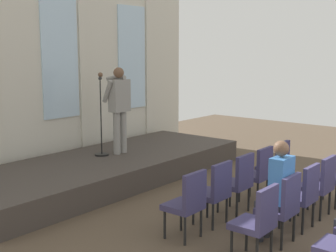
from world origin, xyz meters
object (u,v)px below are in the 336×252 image
at_px(speaker, 119,104).
at_px(chair_r1_c3, 320,182).
at_px(chair_r0_c1, 215,189).
at_px(chair_r0_c4, 276,164).
at_px(chair_r0_c0, 188,201).
at_px(mic_stand, 101,139).
at_px(chair_r0_c2, 238,180).
at_px(chair_r1_c0, 258,219).
at_px(chair_r1_c2, 303,193).
at_px(chair_r1_c4, 335,174).
at_px(audience_r1_c1, 277,187).
at_px(chair_r1_c1, 282,205).
at_px(chair_r0_c3, 258,171).

bearing_deg(speaker, chair_r1_c3, -86.87).
distance_m(chair_r0_c1, chair_r0_c4, 1.95).
bearing_deg(chair_r0_c0, mic_stand, 66.51).
bearing_deg(chair_r0_c4, chair_r0_c2, 180.00).
bearing_deg(chair_r1_c3, speaker, 93.13).
bearing_deg(chair_r0_c1, chair_r0_c2, 0.00).
height_order(chair_r0_c2, chair_r1_c3, same).
xyz_separation_m(chair_r1_c0, chair_r1_c2, (1.30, 0.00, 0.00)).
xyz_separation_m(chair_r0_c1, chair_r0_c2, (0.65, 0.00, 0.00)).
height_order(chair_r0_c0, chair_r1_c4, same).
bearing_deg(mic_stand, chair_r1_c3, -82.10).
relative_size(mic_stand, chair_r0_c4, 1.65).
distance_m(mic_stand, chair_r0_c4, 3.39).
distance_m(chair_r1_c2, chair_r1_c4, 1.30).
bearing_deg(chair_r0_c0, chair_r0_c1, 0.00).
bearing_deg(chair_r1_c0, chair_r1_c3, 0.00).
relative_size(speaker, chair_r0_c1, 1.84).
bearing_deg(chair_r0_c1, chair_r1_c4, -28.07).
relative_size(chair_r1_c2, chair_r1_c4, 1.00).
relative_size(chair_r1_c0, chair_r1_c2, 1.00).
bearing_deg(chair_r1_c0, chair_r0_c2, 38.65).
bearing_deg(audience_r1_c1, chair_r0_c0, 124.08).
height_order(chair_r1_c0, chair_r1_c4, same).
relative_size(chair_r0_c1, chair_r0_c4, 1.00).
relative_size(chair_r0_c2, audience_r1_c1, 0.69).
xyz_separation_m(speaker, chair_r0_c4, (0.87, -3.01, -0.92)).
bearing_deg(chair_r1_c3, chair_r1_c1, 180.00).
distance_m(mic_stand, audience_r1_c1, 4.17).
distance_m(chair_r0_c3, audience_r1_c1, 1.63).
bearing_deg(audience_r1_c1, chair_r0_c3, 36.47).
relative_size(chair_r0_c2, chair_r1_c3, 1.00).
relative_size(chair_r0_c0, chair_r1_c2, 1.00).
bearing_deg(chair_r0_c1, chair_r0_c4, 0.00).
relative_size(chair_r0_c4, chair_r1_c2, 1.00).
distance_m(chair_r0_c1, chair_r1_c0, 1.23).
distance_m(speaker, audience_r1_c1, 4.17).
bearing_deg(chair_r0_c2, audience_r1_c1, -124.08).
height_order(speaker, chair_r0_c0, speaker).
distance_m(chair_r0_c2, chair_r0_c4, 1.30).
height_order(speaker, mic_stand, speaker).
height_order(mic_stand, chair_r0_c1, mic_stand).
xyz_separation_m(speaker, mic_stand, (-0.36, 0.14, -0.67)).
height_order(chair_r1_c1, chair_r1_c4, same).
bearing_deg(chair_r0_c0, chair_r0_c2, 0.00).
distance_m(audience_r1_c1, chair_r1_c3, 1.32).
relative_size(mic_stand, chair_r1_c3, 1.65).
distance_m(chair_r0_c0, chair_r0_c1, 0.65).
xyz_separation_m(mic_stand, chair_r0_c0, (-1.37, -3.15, -0.25)).
xyz_separation_m(chair_r1_c0, chair_r1_c4, (2.60, 0.00, 0.00)).
distance_m(chair_r0_c0, audience_r1_c1, 1.18).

